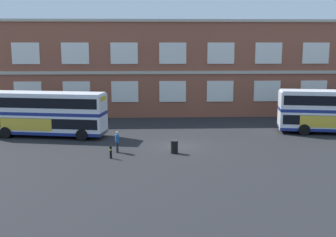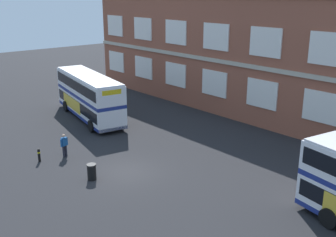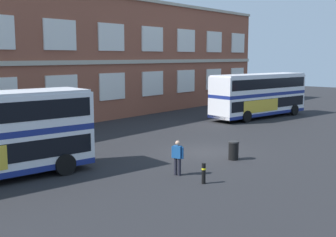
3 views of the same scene
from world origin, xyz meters
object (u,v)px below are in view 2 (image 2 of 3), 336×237
at_px(double_decker_near, 89,96).
at_px(station_litter_bin, 92,172).
at_px(waiting_passenger, 64,144).
at_px(safety_bollard_west, 39,155).

bearing_deg(double_decker_near, station_litter_bin, -30.00).
xyz_separation_m(double_decker_near, waiting_passenger, (6.98, -6.15, -1.22)).
bearing_deg(double_decker_near, waiting_passenger, -41.42).
bearing_deg(station_litter_bin, safety_bollard_west, -164.69).
bearing_deg(station_litter_bin, waiting_passenger, 174.25).
relative_size(waiting_passenger, station_litter_bin, 1.65).
relative_size(waiting_passenger, safety_bollard_west, 1.79).
bearing_deg(safety_bollard_west, double_decker_near, 129.93).
bearing_deg(station_litter_bin, double_decker_near, 150.00).
bearing_deg(safety_bollard_west, waiting_passenger, 78.95).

